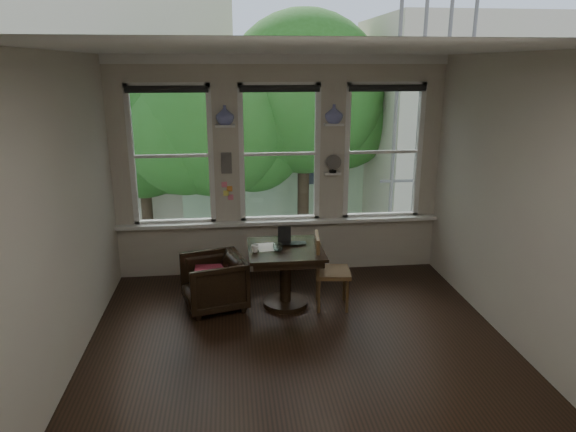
{
  "coord_description": "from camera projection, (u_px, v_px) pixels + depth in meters",
  "views": [
    {
      "loc": [
        -0.67,
        -4.7,
        2.87
      ],
      "look_at": [
        -0.04,
        0.9,
        1.21
      ],
      "focal_mm": 32.0,
      "sensor_mm": 36.0,
      "label": 1
    }
  ],
  "objects": [
    {
      "name": "ground",
      "position": [
        301.0,
        351.0,
        5.36
      ],
      "size": [
        4.5,
        4.5,
        0.0
      ],
      "primitive_type": "plane",
      "color": "black",
      "rests_on": "ground"
    },
    {
      "name": "ceiling",
      "position": [
        303.0,
        50.0,
        4.51
      ],
      "size": [
        4.5,
        4.5,
        0.0
      ],
      "primitive_type": "plane",
      "rotation": [
        3.14,
        0.0,
        0.0
      ],
      "color": "silver",
      "rests_on": "ground"
    },
    {
      "name": "wall_back",
      "position": [
        280.0,
        168.0,
        7.08
      ],
      "size": [
        4.5,
        0.0,
        4.5
      ],
      "primitive_type": "plane",
      "rotation": [
        1.57,
        0.0,
        0.0
      ],
      "color": "beige",
      "rests_on": "ground"
    },
    {
      "name": "wall_front",
      "position": [
        359.0,
        327.0,
        2.79
      ],
      "size": [
        4.5,
        0.0,
        4.5
      ],
      "primitive_type": "plane",
      "rotation": [
        -1.57,
        0.0,
        0.0
      ],
      "color": "beige",
      "rests_on": "ground"
    },
    {
      "name": "wall_left",
      "position": [
        59.0,
        221.0,
        4.69
      ],
      "size": [
        0.0,
        4.5,
        4.5
      ],
      "primitive_type": "plane",
      "rotation": [
        1.57,
        0.0,
        1.57
      ],
      "color": "beige",
      "rests_on": "ground"
    },
    {
      "name": "wall_right",
      "position": [
        522.0,
        206.0,
        5.18
      ],
      "size": [
        0.0,
        4.5,
        4.5
      ],
      "primitive_type": "plane",
      "rotation": [
        1.57,
        0.0,
        -1.57
      ],
      "color": "beige",
      "rests_on": "ground"
    },
    {
      "name": "window_left",
      "position": [
        172.0,
        156.0,
        6.87
      ],
      "size": [
        1.1,
        0.12,
        1.9
      ],
      "primitive_type": null,
      "color": "white",
      "rests_on": "ground"
    },
    {
      "name": "window_center",
      "position": [
        279.0,
        154.0,
        7.02
      ],
      "size": [
        1.1,
        0.12,
        1.9
      ],
      "primitive_type": null,
      "color": "white",
      "rests_on": "ground"
    },
    {
      "name": "window_right",
      "position": [
        382.0,
        152.0,
        7.18
      ],
      "size": [
        1.1,
        0.12,
        1.9
      ],
      "primitive_type": null,
      "color": "white",
      "rests_on": "ground"
    },
    {
      "name": "shelf_left",
      "position": [
        225.0,
        126.0,
        6.74
      ],
      "size": [
        0.26,
        0.16,
        0.03
      ],
      "primitive_type": "cube",
      "color": "white",
      "rests_on": "ground"
    },
    {
      "name": "shelf_right",
      "position": [
        334.0,
        124.0,
        6.89
      ],
      "size": [
        0.26,
        0.16,
        0.03
      ],
      "primitive_type": "cube",
      "color": "white",
      "rests_on": "ground"
    },
    {
      "name": "intercom",
      "position": [
        227.0,
        163.0,
        6.91
      ],
      "size": [
        0.14,
        0.06,
        0.28
      ],
      "primitive_type": "cube",
      "color": "#59544F",
      "rests_on": "ground"
    },
    {
      "name": "sticky_notes",
      "position": [
        227.0,
        188.0,
        7.01
      ],
      "size": [
        0.16,
        0.01,
        0.24
      ],
      "primitive_type": null,
      "color": "pink",
      "rests_on": "ground"
    },
    {
      "name": "desk_fan",
      "position": [
        333.0,
        166.0,
        7.04
      ],
      "size": [
        0.2,
        0.2,
        0.24
      ],
      "primitive_type": null,
      "color": "#59544F",
      "rests_on": "ground"
    },
    {
      "name": "vase_left",
      "position": [
        225.0,
        115.0,
        6.7
      ],
      "size": [
        0.24,
        0.24,
        0.25
      ],
      "primitive_type": "imported",
      "color": "white",
      "rests_on": "shelf_left"
    },
    {
      "name": "vase_right",
      "position": [
        334.0,
        114.0,
        6.85
      ],
      "size": [
        0.24,
        0.24,
        0.25
      ],
      "primitive_type": "imported",
      "color": "white",
      "rests_on": "shelf_right"
    },
    {
      "name": "table",
      "position": [
        286.0,
        277.0,
        6.29
      ],
      "size": [
        0.9,
        0.9,
        0.75
      ],
      "primitive_type": null,
      "color": "black",
      "rests_on": "ground"
    },
    {
      "name": "armchair_left",
      "position": [
        214.0,
        282.0,
        6.24
      ],
      "size": [
        0.88,
        0.86,
        0.66
      ],
      "primitive_type": "imported",
      "rotation": [
        0.0,
        0.0,
        -1.32
      ],
      "color": "black",
      "rests_on": "ground"
    },
    {
      "name": "cushion_red",
      "position": [
        213.0,
        273.0,
        6.2
      ],
      "size": [
        0.45,
        0.45,
        0.06
      ],
      "primitive_type": "cube",
      "color": "maroon",
      "rests_on": "armchair_left"
    },
    {
      "name": "side_chair_right",
      "position": [
        332.0,
        272.0,
        6.23
      ],
      "size": [
        0.47,
        0.47,
        0.92
      ],
      "primitive_type": null,
      "rotation": [
        0.0,
        0.0,
        1.46
      ],
      "color": "#4B2F1A",
      "rests_on": "ground"
    },
    {
      "name": "laptop",
      "position": [
        294.0,
        245.0,
        6.25
      ],
      "size": [
        0.3,
        0.2,
        0.02
      ],
      "primitive_type": "imported",
      "rotation": [
        0.0,
        0.0,
        -0.02
      ],
      "color": "black",
      "rests_on": "table"
    },
    {
      "name": "mug",
      "position": [
        255.0,
        248.0,
        6.04
      ],
      "size": [
        0.11,
        0.11,
        0.09
      ],
      "primitive_type": "imported",
      "rotation": [
        0.0,
        0.0,
        -0.2
      ],
      "color": "white",
      "rests_on": "table"
    },
    {
      "name": "drinking_glass",
      "position": [
        278.0,
        247.0,
        6.06
      ],
      "size": [
        0.14,
        0.14,
        0.09
      ],
      "primitive_type": "imported",
      "rotation": [
        0.0,
        0.0,
        -0.2
      ],
      "color": "white",
      "rests_on": "table"
    },
    {
      "name": "tablet",
      "position": [
        284.0,
        235.0,
        6.3
      ],
      "size": [
        0.17,
        0.1,
        0.22
      ],
      "primitive_type": "cube",
      "rotation": [
        -0.26,
        0.0,
        -0.12
      ],
      "color": "black",
      "rests_on": "table"
    },
    {
      "name": "papers",
      "position": [
        267.0,
        247.0,
        6.2
      ],
      "size": [
        0.25,
        0.32,
        0.0
      ],
      "primitive_type": "cube",
      "rotation": [
        0.0,
        0.0,
        0.09
      ],
      "color": "silver",
      "rests_on": "table"
    }
  ]
}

